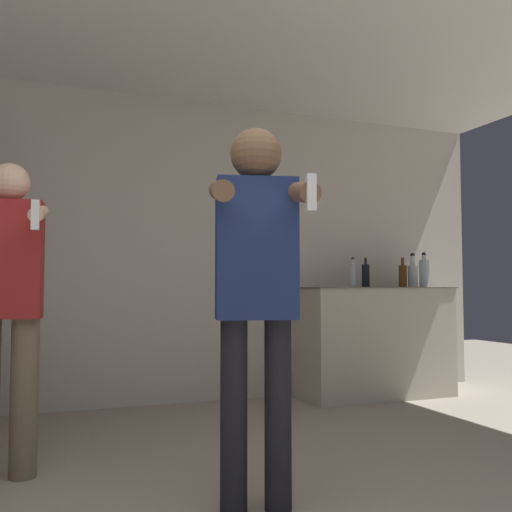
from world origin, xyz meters
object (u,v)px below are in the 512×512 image
(bottle_clear_vodka, at_px, (413,274))
(bottle_brown_liquor, at_px, (403,275))
(person_man_side, at_px, (7,301))
(bottle_green_wine, at_px, (424,273))
(bottle_dark_rum, at_px, (353,275))
(person_woman_foreground, at_px, (256,276))
(bottle_tall_gin, at_px, (366,275))

(bottle_clear_vodka, bearing_deg, bottle_brown_liquor, 180.00)
(bottle_brown_liquor, bearing_deg, person_man_side, -159.53)
(bottle_brown_liquor, bearing_deg, bottle_green_wine, -0.00)
(bottle_dark_rum, height_order, bottle_green_wine, bottle_green_wine)
(person_woman_foreground, relative_size, person_man_side, 1.04)
(bottle_green_wine, xyz_separation_m, bottle_brown_liquor, (-0.24, 0.00, -0.03))
(bottle_dark_rum, xyz_separation_m, person_woman_foreground, (-1.71, -2.06, -0.06))
(bottle_dark_rum, bearing_deg, bottle_green_wine, -0.00)
(bottle_clear_vodka, relative_size, bottle_green_wine, 0.97)
(person_woman_foreground, height_order, person_man_side, person_woman_foreground)
(bottle_tall_gin, distance_m, bottle_brown_liquor, 0.39)
(bottle_tall_gin, xyz_separation_m, bottle_brown_liquor, (0.39, 0.00, -0.00))
(bottle_green_wine, xyz_separation_m, person_man_side, (-3.50, -1.22, -0.21))
(bottle_dark_rum, relative_size, bottle_tall_gin, 0.97)
(bottle_dark_rum, relative_size, bottle_brown_liquor, 0.98)
(bottle_brown_liquor, distance_m, person_man_side, 3.49)
(bottle_dark_rum, distance_m, person_man_side, 3.00)
(bottle_dark_rum, height_order, bottle_brown_liquor, bottle_brown_liquor)
(bottle_clear_vodka, height_order, bottle_brown_liquor, bottle_clear_vodka)
(person_woman_foreground, xyz_separation_m, person_man_side, (-1.03, 0.84, -0.12))
(bottle_clear_vodka, relative_size, bottle_brown_liquor, 1.16)
(bottle_dark_rum, bearing_deg, bottle_tall_gin, -0.00)
(bottle_brown_liquor, relative_size, person_man_side, 0.17)
(bottle_dark_rum, height_order, person_woman_foreground, person_woman_foreground)
(bottle_clear_vodka, relative_size, person_woman_foreground, 0.19)
(bottle_brown_liquor, bearing_deg, bottle_clear_vodka, 0.00)
(bottle_clear_vodka, distance_m, bottle_brown_liquor, 0.11)
(bottle_clear_vodka, bearing_deg, person_man_side, -160.14)
(bottle_clear_vodka, distance_m, bottle_dark_rum, 0.63)
(bottle_clear_vodka, bearing_deg, bottle_dark_rum, 180.00)
(person_woman_foreground, bearing_deg, person_man_side, 140.80)
(bottle_clear_vodka, distance_m, bottle_tall_gin, 0.50)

